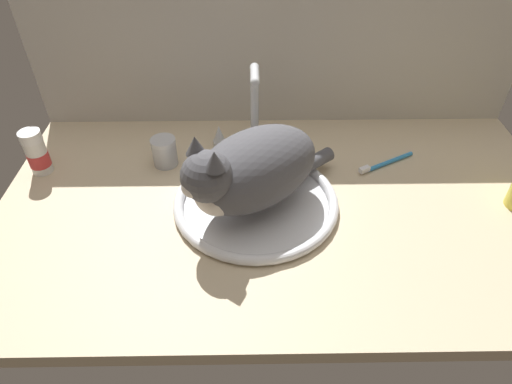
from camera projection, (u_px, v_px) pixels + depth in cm
name	position (u px, v px, depth cm)	size (l,w,h in cm)	color
countertop	(283.00, 210.00, 95.14)	(122.38, 68.72, 3.00)	#CCB793
backsplash_wall	(277.00, 59.00, 110.09)	(122.38, 2.40, 40.07)	beige
sink_basin	(256.00, 203.00, 93.18)	(34.96, 34.96, 2.15)	white
faucet	(255.00, 118.00, 105.15)	(20.79, 10.03, 21.87)	silver
cat	(249.00, 172.00, 86.27)	(34.67, 31.16, 18.85)	#4C4C51
metal_jar	(164.00, 152.00, 103.03)	(5.82, 5.82, 6.91)	#B2B5BA
pill_bottle	(37.00, 153.00, 99.84)	(4.80, 4.80, 10.79)	white
toothbrush	(385.00, 163.00, 104.37)	(14.67, 8.60, 1.70)	#338CD1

